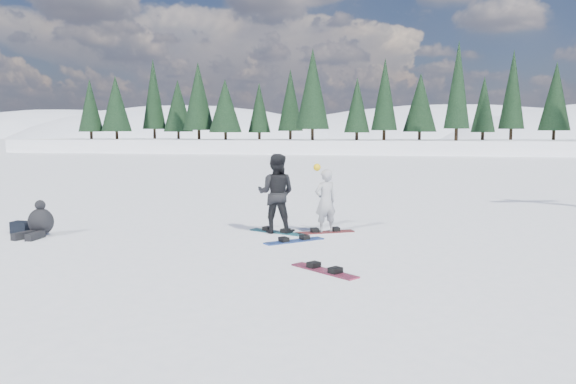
# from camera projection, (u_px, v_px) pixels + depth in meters

# --- Properties ---
(ground) EXTENTS (420.00, 420.00, 0.00)m
(ground) POSITION_uv_depth(u_px,v_px,m) (343.00, 247.00, 12.47)
(ground) COLOR white
(ground) RESTS_ON ground
(alpine_backdrop) EXTENTS (412.50, 227.00, 53.20)m
(alpine_backdrop) POSITION_uv_depth(u_px,v_px,m) (357.00, 177.00, 200.92)
(alpine_backdrop) COLOR white
(alpine_backdrop) RESTS_ON ground
(snowboarder_woman) EXTENTS (0.70, 0.67, 1.76)m
(snowboarder_woman) POSITION_uv_depth(u_px,v_px,m) (325.00, 201.00, 14.13)
(snowboarder_woman) COLOR #ADAEB3
(snowboarder_woman) RESTS_ON ground
(snowboarder_man) EXTENTS (1.00, 0.79, 2.00)m
(snowboarder_man) POSITION_uv_depth(u_px,v_px,m) (276.00, 193.00, 14.12)
(snowboarder_man) COLOR black
(snowboarder_man) RESTS_ON ground
(seated_rider) EXTENTS (0.69, 1.08, 0.88)m
(seated_rider) POSITION_uv_depth(u_px,v_px,m) (40.00, 222.00, 13.74)
(seated_rider) COLOR black
(seated_rider) RESTS_ON ground
(gear_bag) EXTENTS (0.47, 0.32, 0.30)m
(gear_bag) POSITION_uv_depth(u_px,v_px,m) (21.00, 227.00, 14.14)
(gear_bag) COLOR black
(gear_bag) RESTS_ON ground
(snowboard_woman) EXTENTS (1.47, 0.91, 0.03)m
(snowboard_woman) POSITION_uv_depth(u_px,v_px,m) (325.00, 232.00, 14.22)
(snowboard_woman) COLOR maroon
(snowboard_woman) RESTS_ON ground
(snowboard_man) EXTENTS (1.49, 0.85, 0.03)m
(snowboard_man) POSITION_uv_depth(u_px,v_px,m) (276.00, 232.00, 14.23)
(snowboard_man) COLOR #166E7D
(snowboard_man) RESTS_ON ground
(snowboard_loose_a) EXTENTS (1.32, 1.20, 0.03)m
(snowboard_loose_a) POSITION_uv_depth(u_px,v_px,m) (294.00, 241.00, 13.08)
(snowboard_loose_a) COLOR #1C429E
(snowboard_loose_a) RESTS_ON ground
(snowboard_loose_b) EXTENTS (1.36, 1.14, 0.03)m
(snowboard_loose_b) POSITION_uv_depth(u_px,v_px,m) (324.00, 271.00, 10.29)
(snowboard_loose_b) COLOR maroon
(snowboard_loose_b) RESTS_ON ground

